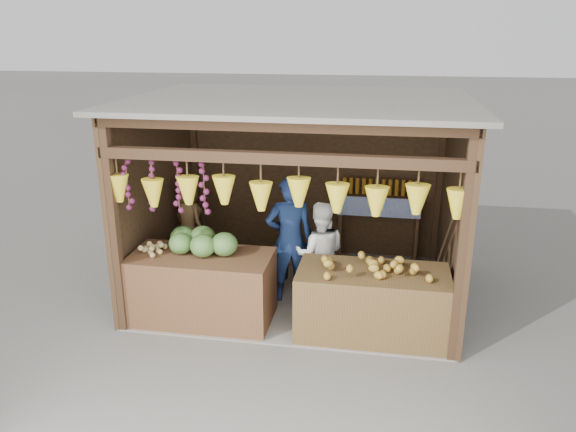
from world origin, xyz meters
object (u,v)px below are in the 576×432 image
object	(u,v)px
vendor_seated	(189,220)
man_standing	(290,240)
woman_standing	(320,254)
counter_right	(372,303)
counter_left	(202,288)

from	to	relation	value
vendor_seated	man_standing	bearing A→B (deg)	-166.18
woman_standing	vendor_seated	xyz separation A→B (m)	(-1.98, 0.60, 0.16)
woman_standing	counter_right	bearing A→B (deg)	128.62
counter_left	woman_standing	size ratio (longest dim) A/B	1.22
counter_left	vendor_seated	world-z (taller)	vendor_seated
counter_right	vendor_seated	xyz separation A→B (m)	(-2.69, 1.29, 0.46)
counter_right	man_standing	world-z (taller)	man_standing
counter_right	woman_standing	xyz separation A→B (m)	(-0.70, 0.69, 0.30)
counter_left	man_standing	distance (m)	1.28
counter_left	counter_right	distance (m)	2.08
man_standing	woman_standing	size ratio (longest dim) A/B	1.23
counter_right	woman_standing	distance (m)	1.03
man_standing	woman_standing	bearing A→B (deg)	158.91
counter_left	counter_right	size ratio (longest dim) A/B	0.98
woman_standing	vendor_seated	world-z (taller)	vendor_seated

